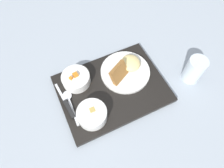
# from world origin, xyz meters

# --- Properties ---
(ground_plane) EXTENTS (4.00, 4.00, 0.00)m
(ground_plane) POSITION_xyz_m (0.00, 0.00, 0.00)
(ground_plane) COLOR #99A3AD
(serving_tray) EXTENTS (0.47, 0.37, 0.02)m
(serving_tray) POSITION_xyz_m (0.00, 0.00, 0.01)
(serving_tray) COLOR black
(serving_tray) RESTS_ON ground_plane
(bowl_salad) EXTENTS (0.12, 0.12, 0.06)m
(bowl_salad) POSITION_xyz_m (-0.11, 0.10, 0.05)
(bowl_salad) COLOR white
(bowl_salad) RESTS_ON serving_tray
(bowl_soup) EXTENTS (0.11, 0.11, 0.05)m
(bowl_soup) POSITION_xyz_m (-0.13, -0.07, 0.05)
(bowl_soup) COLOR white
(bowl_soup) RESTS_ON serving_tray
(plate_main) EXTENTS (0.21, 0.21, 0.08)m
(plate_main) POSITION_xyz_m (0.09, 0.04, 0.04)
(plate_main) COLOR white
(plate_main) RESTS_ON serving_tray
(knife) EXTENTS (0.02, 0.18, 0.02)m
(knife) POSITION_xyz_m (-0.19, 0.01, 0.03)
(knife) COLOR silver
(knife) RESTS_ON serving_tray
(spoon) EXTENTS (0.04, 0.16, 0.01)m
(spoon) POSITION_xyz_m (-0.18, 0.03, 0.02)
(spoon) COLOR silver
(spoon) RESTS_ON serving_tray
(glass_water) EXTENTS (0.08, 0.08, 0.12)m
(glass_water) POSITION_xyz_m (0.33, -0.12, 0.05)
(glass_water) COLOR silver
(glass_water) RESTS_ON ground_plane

